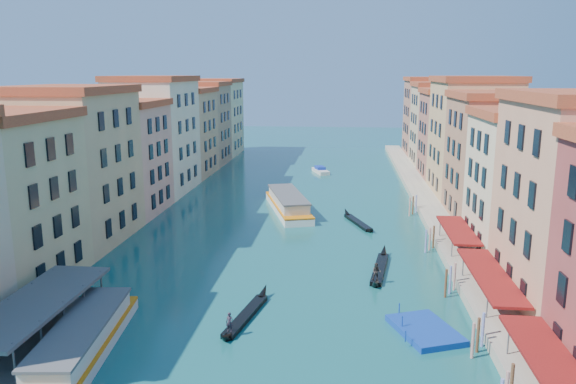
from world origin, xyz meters
name	(u,v)px	position (x,y,z in m)	size (l,w,h in m)	color
left_bank_palazzos	(143,143)	(-26.00, 64.68, 9.71)	(12.80, 128.40, 21.00)	#C5AD89
right_bank_palazzos	(479,147)	(30.00, 65.00, 9.75)	(12.80, 128.40, 21.00)	brown
quay	(426,202)	(22.00, 65.00, 0.50)	(4.00, 140.00, 1.00)	gray
restaurant_awnings	(491,277)	(22.19, 23.00, 2.99)	(3.20, 44.55, 3.12)	maroon
vaporetto_stop	(38,326)	(-16.00, 12.00, 1.44)	(5.40, 16.40, 3.65)	#4E4F51
mooring_poles_right	(445,272)	(19.10, 28.80, 1.30)	(1.44, 54.24, 3.20)	#4E2A1B
mooring_poles_left	(9,327)	(-18.50, 12.00, 1.30)	(0.24, 8.24, 3.20)	#4E2A1B
vaporetto_near	(83,340)	(-11.58, 10.58, 1.19)	(5.89, 18.04, 2.63)	silver
vaporetto_far	(288,203)	(-0.34, 58.21, 1.29)	(9.54, 19.76, 2.87)	silver
gondola_fore	(246,314)	(-0.11, 18.38, 0.39)	(3.08, 11.66, 2.34)	black
gondola_right	(380,268)	(12.52, 31.65, 0.49)	(2.85, 12.79, 2.55)	black
gondola_far	(357,221)	(10.47, 51.73, 0.34)	(4.80, 11.16, 1.64)	black
motorboat_mid	(303,214)	(2.27, 54.57, 0.52)	(3.84, 6.78, 1.34)	silver
motorboat_far	(321,170)	(3.23, 93.41, 0.55)	(4.27, 7.09, 1.40)	silver
blue_dock	(425,330)	(15.50, 16.94, 0.27)	(6.41, 7.62, 0.54)	#0F3696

